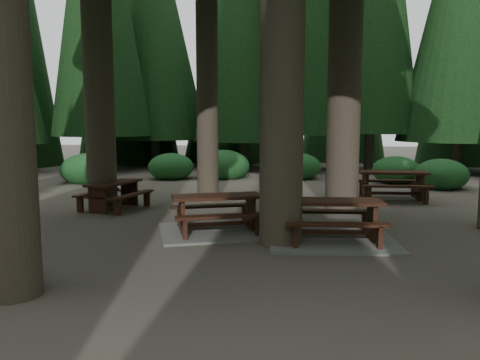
# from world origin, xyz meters

# --- Properties ---
(ground) EXTENTS (80.00, 80.00, 0.00)m
(ground) POSITION_xyz_m (0.00, 0.00, 0.00)
(ground) COLOR #564E46
(ground) RESTS_ON ground
(picnic_table_a) EXTENTS (2.61, 2.20, 0.85)m
(picnic_table_a) POSITION_xyz_m (1.83, 0.48, 0.30)
(picnic_table_a) COLOR gray
(picnic_table_a) RESTS_ON ground
(picnic_table_b) EXTENTS (1.83, 2.07, 0.76)m
(picnic_table_b) POSITION_xyz_m (-3.84, 3.43, 0.51)
(picnic_table_b) COLOR black
(picnic_table_b) RESTS_ON ground
(picnic_table_c) EXTENTS (2.93, 2.67, 0.82)m
(picnic_table_c) POSITION_xyz_m (-0.60, 1.01, 0.28)
(picnic_table_c) COLOR gray
(picnic_table_c) RESTS_ON ground
(picnic_table_d) EXTENTS (2.09, 1.70, 0.89)m
(picnic_table_d) POSITION_xyz_m (4.12, 5.88, 0.59)
(picnic_table_d) COLOR black
(picnic_table_d) RESTS_ON ground
(shrub_ring) EXTENTS (23.86, 24.64, 1.49)m
(shrub_ring) POSITION_xyz_m (0.70, 0.75, 0.40)
(shrub_ring) COLOR #1E5924
(shrub_ring) RESTS_ON ground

